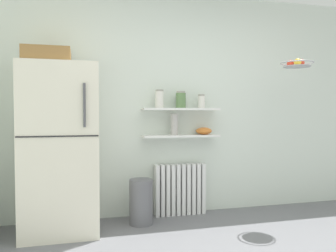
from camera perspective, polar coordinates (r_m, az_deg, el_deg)
back_wall at (r=4.05m, az=2.69°, el=3.80°), size 7.04×0.10×2.60m
refrigerator at (r=3.50m, az=-17.86°, el=-3.20°), size 0.72×0.70×1.80m
radiator at (r=4.00m, az=2.04°, el=-10.67°), size 0.60×0.12×0.59m
wall_shelf_lower at (r=3.88m, az=2.18°, el=-1.70°), size 0.90×0.22×0.02m
wall_shelf_upper at (r=3.87m, az=2.19°, el=2.88°), size 0.90×0.22×0.02m
storage_jar_0 at (r=3.81m, az=-1.45°, el=4.61°), size 0.10×0.10×0.21m
storage_jar_1 at (r=3.87m, az=2.19°, el=4.46°), size 0.11×0.11×0.19m
storage_jar_2 at (r=3.95m, az=5.69°, el=4.17°), size 0.08×0.08×0.16m
vase at (r=3.85m, az=1.08°, el=0.28°), size 0.09×0.09×0.24m
shelf_bowl at (r=3.97m, az=6.09°, el=-0.84°), size 0.19×0.19×0.08m
trash_bin at (r=3.68m, az=-4.60°, el=-12.68°), size 0.25×0.25×0.48m
hanging_fruit_basket at (r=4.01m, az=21.00°, el=9.85°), size 0.35×0.35×0.09m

